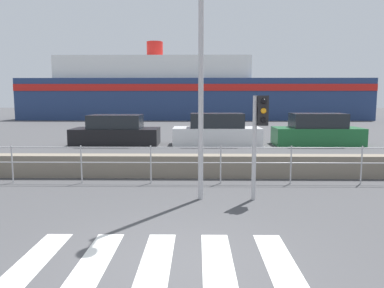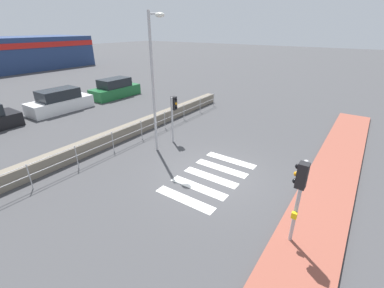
{
  "view_description": "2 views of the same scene",
  "coord_description": "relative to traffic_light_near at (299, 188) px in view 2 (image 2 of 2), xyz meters",
  "views": [
    {
      "loc": [
        0.32,
        -5.06,
        2.39
      ],
      "look_at": [
        0.22,
        2.0,
        1.5
      ],
      "focal_mm": 35.0,
      "sensor_mm": 36.0,
      "label": 1
    },
    {
      "loc": [
        -8.1,
        -4.52,
        5.63
      ],
      "look_at": [
        -0.18,
        1.0,
        1.2
      ],
      "focal_mm": 24.0,
      "sensor_mm": 36.0,
      "label": 2
    }
  ],
  "objects": [
    {
      "name": "crosswalk",
      "position": [
        1.81,
        3.65,
        -1.92
      ],
      "size": [
        4.05,
        2.4,
        0.01
      ],
      "color": "silver",
      "rests_on": "ground_plane"
    },
    {
      "name": "sidewalk_brick",
      "position": [
        2.09,
        -0.45,
        -1.86
      ],
      "size": [
        24.0,
        1.8,
        0.12
      ],
      "color": "#934C3D",
      "rests_on": "ground_plane"
    },
    {
      "name": "harbor_fence",
      "position": [
        2.09,
        8.79,
        -1.22
      ],
      "size": [
        17.5,
        0.04,
        1.06
      ],
      "color": "#B2B2B5",
      "rests_on": "ground_plane"
    },
    {
      "name": "traffic_light_near",
      "position": [
        0.0,
        0.0,
        0.0
      ],
      "size": [
        0.34,
        0.32,
        2.66
      ],
      "color": "#B2B2B5",
      "rests_on": "ground_plane"
    },
    {
      "name": "parked_car_white",
      "position": [
        3.4,
        17.34,
        -1.25
      ],
      "size": [
        4.38,
        1.76,
        1.59
      ],
      "color": "silver",
      "rests_on": "ground_plane"
    },
    {
      "name": "streetlamp",
      "position": [
        2.49,
        7.05,
        1.91
      ],
      "size": [
        0.32,
        0.87,
        6.25
      ],
      "color": "#B2B2B5",
      "rests_on": "ground_plane"
    },
    {
      "name": "seawall",
      "position": [
        2.09,
        9.67,
        -1.59
      ],
      "size": [
        19.4,
        0.55,
        0.66
      ],
      "color": "slate",
      "rests_on": "ground_plane"
    },
    {
      "name": "parked_car_green",
      "position": [
        8.44,
        17.34,
        -1.25
      ],
      "size": [
        4.32,
        1.75,
        1.59
      ],
      "color": "#1E6633",
      "rests_on": "ground_plane"
    },
    {
      "name": "ground_plane",
      "position": [
        2.09,
        3.65,
        -1.92
      ],
      "size": [
        160.0,
        160.0,
        0.0
      ],
      "primitive_type": "plane",
      "color": "#424244"
    },
    {
      "name": "traffic_light_far",
      "position": [
        3.84,
        7.14,
        -0.14
      ],
      "size": [
        0.34,
        0.32,
        2.42
      ],
      "color": "#B2B2B5",
      "rests_on": "ground_plane"
    }
  ]
}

